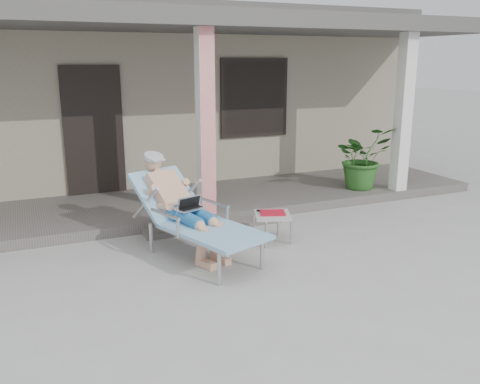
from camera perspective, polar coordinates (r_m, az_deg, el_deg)
name	(u,v)px	position (r m, az deg, el deg)	size (l,w,h in m)	color
ground	(273,278)	(5.68, 3.73, -9.61)	(60.00, 60.00, 0.00)	#9E9E99
house	(138,91)	(11.37, -11.40, 11.01)	(10.40, 5.40, 3.30)	gray
porch_deck	(189,203)	(8.28, -5.71, -1.24)	(10.00, 2.00, 0.15)	#605B56
porch_overhang	(186,28)	(7.93, -6.10, 17.88)	(10.00, 2.30, 2.85)	silver
porch_step	(214,226)	(7.25, -2.92, -3.82)	(2.00, 0.30, 0.07)	#605B56
lounger	(187,192)	(6.13, -5.99, -0.01)	(1.33, 2.03, 1.28)	#B7B7BC
side_table	(272,216)	(6.65, 3.66, -2.76)	(0.59, 0.59, 0.41)	#A6A5A1
potted_palm	(362,157)	(9.06, 13.56, 3.79)	(0.97, 0.84, 1.08)	#26591E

